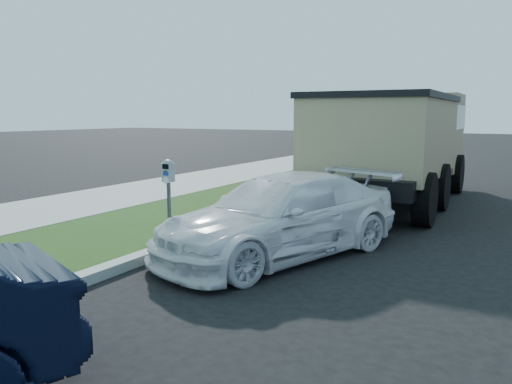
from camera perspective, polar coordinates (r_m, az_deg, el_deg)
The scene contains 5 objects.
ground at distance 7.08m, azimuth 5.98°, elevation -9.98°, with size 120.00×120.00×0.00m, color black.
streetside at distance 11.79m, azimuth -15.44°, elevation -2.29°, with size 6.12×50.00×0.15m.
parking_meter at distance 8.37m, azimuth -9.98°, elevation 1.00°, with size 0.20×0.14×1.42m.
white_wagon at distance 8.14m, azimuth 3.18°, elevation -2.67°, with size 1.84×4.52×1.31m, color white.
dump_truck at distance 13.79m, azimuth 15.71°, elevation 5.77°, with size 3.08×7.41×2.87m.
Camera 1 is at (2.65, -6.16, 2.28)m, focal length 35.00 mm.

